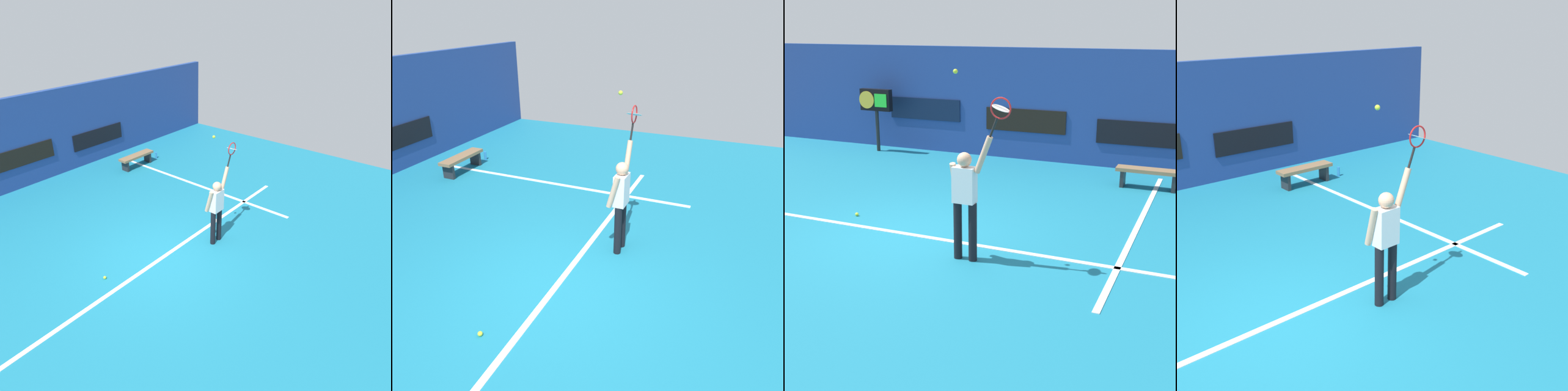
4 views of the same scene
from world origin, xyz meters
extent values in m
plane|color=teal|center=(0.00, 0.00, 0.00)|extent=(18.00, 18.00, 0.00)
cube|color=black|center=(3.00, 6.13, 0.92)|extent=(2.20, 0.03, 0.60)
cube|color=white|center=(0.00, -0.01, 0.01)|extent=(10.00, 0.10, 0.01)
cube|color=white|center=(3.60, 2.00, 0.01)|extent=(0.10, 7.00, 0.01)
cylinder|color=black|center=(1.24, -0.58, 0.46)|extent=(0.13, 0.13, 0.92)
cylinder|color=black|center=(1.49, -0.58, 0.46)|extent=(0.13, 0.13, 0.92)
cube|color=white|center=(1.36, -0.58, 1.20)|extent=(0.34, 0.20, 0.55)
sphere|color=#D8A884|center=(1.36, -0.58, 1.58)|extent=(0.22, 0.22, 0.22)
cylinder|color=#D8A884|center=(1.67, -0.58, 1.68)|extent=(0.29, 0.09, 0.57)
cylinder|color=#D8A884|center=(1.16, -0.50, 1.22)|extent=(0.09, 0.23, 0.58)
cylinder|color=black|center=(1.83, -0.58, 2.09)|extent=(0.14, 0.03, 0.29)
torus|color=red|center=(1.93, -0.58, 2.37)|extent=(0.41, 0.02, 0.41)
cylinder|color=silver|center=(1.93, -0.58, 2.37)|extent=(0.25, 0.27, 0.10)
sphere|color=#CCE033|center=(1.22, -0.56, 2.85)|extent=(0.07, 0.07, 0.07)
cube|color=olive|center=(3.42, 4.56, 0.41)|extent=(1.40, 0.36, 0.08)
cube|color=#262628|center=(2.87, 4.56, 0.18)|extent=(0.08, 0.32, 0.37)
cube|color=#262628|center=(3.97, 4.56, 0.18)|extent=(0.08, 0.32, 0.37)
cylinder|color=#338CD8|center=(4.43, 4.56, 0.12)|extent=(0.07, 0.07, 0.24)
camera|label=1|loc=(-5.21, -5.29, 5.61)|focal=34.78mm
camera|label=2|loc=(-4.54, -2.43, 3.97)|focal=36.47mm
camera|label=3|loc=(4.80, -7.91, 3.49)|focal=51.94mm
camera|label=4|loc=(-2.90, -5.22, 3.98)|focal=46.03mm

